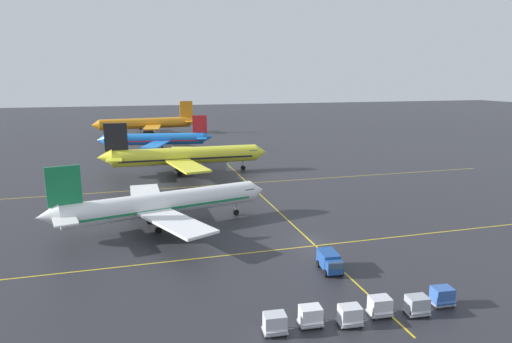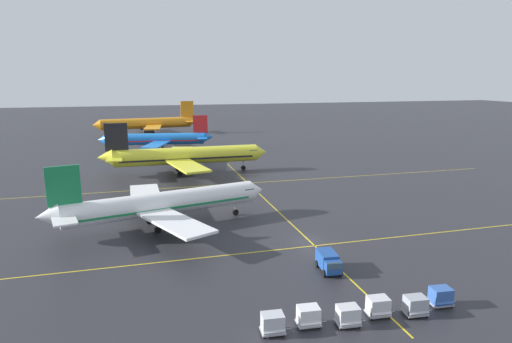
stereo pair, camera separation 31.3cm
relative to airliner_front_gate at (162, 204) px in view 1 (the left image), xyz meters
The scene contains 13 objects.
ground_plane 22.11m from the airliner_front_gate, 29.60° to the right, with size 600.00×600.00×0.00m, color #28282D.
airliner_front_gate is the anchor object (origin of this frame).
airliner_second_row 36.87m from the airliner_front_gate, 78.51° to the left, with size 38.43×33.30×12.00m.
airliner_third_row 69.59m from the airliner_front_gate, 87.80° to the left, with size 33.96×29.05×10.56m.
airliner_far_left_stand 110.14m from the airliner_front_gate, 89.33° to the left, with size 40.22×34.48×12.50m.
taxiway_markings 20.00m from the airliner_front_gate, 15.37° to the left, with size 113.92×79.14×0.01m.
service_truck_red_van 26.90m from the airliner_front_gate, 49.18° to the right, with size 2.49×4.27×2.10m.
baggage_cart_row_leftmost 31.61m from the airliner_front_gate, 76.03° to the right, with size 2.81×1.83×1.86m.
baggage_cart_row_second 32.33m from the airliner_front_gate, 69.98° to the right, with size 2.81×1.83×1.86m.
baggage_cart_row_middle 34.42m from the airliner_front_gate, 65.07° to the right, with size 2.81×1.83×1.86m.
baggage_cart_row_fourth 35.38m from the airliner_front_gate, 59.53° to the right, with size 2.81×1.83×1.86m.
baggage_cart_row_fifth 37.87m from the airliner_front_gate, 55.64° to the right, with size 2.81×1.83×1.86m.
baggage_cart_row_rightmost 39.23m from the airliner_front_gate, 50.77° to the right, with size 2.81×1.83×1.86m.
Camera 1 is at (-21.96, -52.07, 21.79)m, focal length 30.60 mm.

